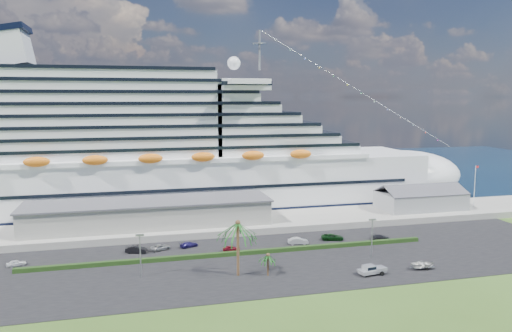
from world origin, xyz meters
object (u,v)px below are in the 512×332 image
object	(u,v)px
parked_car_3	(189,244)
boat_trailer	(423,264)
cruise_ship	(157,156)
pickup_truck	(372,269)

from	to	relation	value
parked_car_3	boat_trailer	world-z (taller)	boat_trailer
boat_trailer	cruise_ship	bearing A→B (deg)	126.05
pickup_truck	boat_trailer	world-z (taller)	pickup_truck
cruise_ship	parked_car_3	world-z (taller)	cruise_ship
cruise_ship	parked_car_3	xyz separation A→B (m)	(4.59, -39.53, -15.95)
parked_car_3	pickup_truck	size ratio (longest dim) A/B	0.76
pickup_truck	boat_trailer	size ratio (longest dim) A/B	1.04
cruise_ship	parked_car_3	distance (m)	42.88
cruise_ship	boat_trailer	size ratio (longest dim) A/B	35.19
parked_car_3	cruise_ship	bearing A→B (deg)	-16.40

